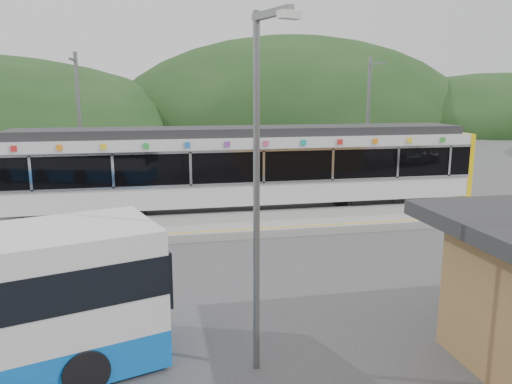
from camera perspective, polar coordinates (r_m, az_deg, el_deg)
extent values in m
plane|color=#4C4C4F|center=(16.64, 2.02, -6.99)|extent=(120.00, 120.00, 0.00)
ellipsoid|color=#1E3D19|center=(72.30, 4.28, 7.11)|extent=(52.00, 39.00, 26.00)
ellipsoid|color=#1E3D19|center=(80.11, 26.05, 6.41)|extent=(44.00, 33.00, 16.00)
cube|color=#9E9E99|center=(19.69, -0.25, -3.63)|extent=(26.00, 3.20, 0.30)
cube|color=yellow|center=(18.42, 0.56, -4.18)|extent=(26.00, 0.10, 0.01)
cube|color=black|center=(22.01, -16.78, -2.12)|extent=(3.20, 2.20, 0.56)
cube|color=black|center=(24.05, 12.98, -0.81)|extent=(3.20, 2.20, 0.56)
cube|color=silver|center=(22.10, -1.23, 0.39)|extent=(20.00, 2.90, 0.92)
cube|color=black|center=(21.91, -1.24, 3.43)|extent=(20.00, 2.96, 1.45)
cube|color=silver|center=(20.56, -0.48, 1.01)|extent=(20.00, 0.05, 0.10)
cube|color=silver|center=(20.36, -0.48, 4.75)|extent=(20.00, 0.05, 0.10)
cube|color=silver|center=(21.80, -1.25, 5.91)|extent=(20.00, 2.90, 0.45)
cube|color=#2D2D30|center=(21.77, -1.26, 6.97)|extent=(19.40, 2.50, 0.36)
cube|color=yellow|center=(25.77, 21.52, 3.10)|extent=(0.24, 2.92, 3.00)
cube|color=silver|center=(20.59, -24.38, 1.92)|extent=(0.10, 0.05, 1.35)
cube|color=silver|center=(20.14, -16.03, 2.30)|extent=(0.10, 0.05, 1.35)
cube|color=silver|center=(20.12, -7.49, 2.64)|extent=(0.10, 0.05, 1.35)
cube|color=silver|center=(20.55, 0.89, 2.91)|extent=(0.10, 0.05, 1.35)
cube|color=silver|center=(21.40, 8.77, 3.11)|extent=(0.10, 0.05, 1.35)
cube|color=silver|center=(22.62, 15.92, 3.25)|extent=(0.10, 0.05, 1.35)
cube|color=silver|center=(23.87, 21.27, 3.31)|extent=(0.10, 0.05, 1.35)
cube|color=red|center=(20.60, -25.95, 4.48)|extent=(0.22, 0.04, 0.22)
cube|color=orange|center=(20.27, -21.56, 4.73)|extent=(0.22, 0.04, 0.22)
cube|color=yellow|center=(20.05, -17.04, 4.96)|extent=(0.22, 0.04, 0.22)
cube|color=green|center=(19.97, -12.45, 5.16)|extent=(0.22, 0.04, 0.22)
cube|color=blue|center=(20.01, -7.85, 5.33)|extent=(0.22, 0.04, 0.22)
cube|color=purple|center=(20.18, -3.29, 5.47)|extent=(0.22, 0.04, 0.22)
cube|color=#E54C8C|center=(20.47, 1.17, 5.57)|extent=(0.22, 0.04, 0.22)
cube|color=#19A5A5|center=(20.88, 5.47, 5.63)|extent=(0.22, 0.04, 0.22)
cube|color=red|center=(21.40, 9.59, 5.67)|extent=(0.22, 0.04, 0.22)
cube|color=orange|center=(22.03, 13.49, 5.67)|extent=(0.22, 0.04, 0.22)
cube|color=yellow|center=(22.75, 17.17, 5.65)|extent=(0.22, 0.04, 0.22)
cube|color=green|center=(23.56, 20.60, 5.61)|extent=(0.22, 0.04, 0.22)
cylinder|color=slate|center=(24.23, -19.44, 6.58)|extent=(0.18, 0.18, 7.00)
cube|color=slate|center=(23.42, -20.21, 14.00)|extent=(0.08, 1.80, 0.08)
cylinder|color=slate|center=(26.31, 12.62, 7.27)|extent=(0.18, 0.18, 7.00)
cube|color=slate|center=(25.57, 13.68, 14.08)|extent=(0.08, 1.80, 0.08)
cylinder|color=black|center=(10.72, -20.04, -16.05)|extent=(1.53, 2.56, 0.83)
cylinder|color=slate|center=(9.00, 0.05, -1.10)|extent=(0.12, 0.12, 6.57)
cube|color=slate|center=(8.40, 0.78, 19.82)|extent=(0.46, 1.08, 0.12)
cube|color=silver|center=(7.91, 1.60, 19.71)|extent=(0.39, 0.28, 0.12)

